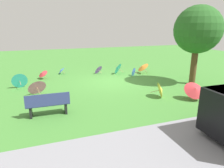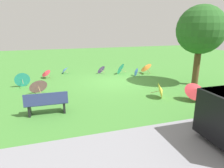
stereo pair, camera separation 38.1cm
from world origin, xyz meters
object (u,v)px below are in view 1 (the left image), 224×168
parasol_yellow_0 (161,90)px  parasol_orange_0 (143,67)px  shade_tree (198,30)px  parasol_teal_0 (117,68)px  parasol_purple_0 (98,69)px  parasol_blue_0 (133,72)px  parasol_blue_1 (61,70)px  parasol_red_2 (195,89)px  park_bench (48,104)px  parasol_pink_0 (37,86)px  parasol_teal_2 (19,80)px  parasol_red_0 (43,73)px

parasol_yellow_0 → parasol_orange_0: (-1.59, -4.81, 0.12)m
shade_tree → parasol_teal_0: size_ratio=4.76×
parasol_teal_0 → parasol_purple_0: bearing=-21.5°
parasol_teal_0 → parasol_yellow_0: bearing=91.9°
parasol_blue_0 → parasol_blue_1: size_ratio=0.87×
parasol_orange_0 → parasol_red_2: 5.69m
parasol_blue_1 → parasol_red_2: 9.13m
shade_tree → parasol_orange_0: size_ratio=4.85×
shade_tree → parasol_purple_0: shade_tree is taller
park_bench → parasol_red_2: (-6.38, 0.55, 0.05)m
park_bench → parasol_orange_0: park_bench is taller
shade_tree → parasol_red_2: shade_tree is taller
shade_tree → parasol_pink_0: (8.63, -1.05, -2.67)m
park_bench → parasol_blue_0: bearing=-140.8°
parasol_blue_1 → shade_tree: bearing=143.0°
park_bench → shade_tree: bearing=-168.3°
parasol_blue_0 → shade_tree: bearing=128.6°
parasol_teal_0 → parasol_blue_0: 1.24m
parasol_red_2 → parasol_teal_2: bearing=-32.4°
parasol_red_2 → parasol_purple_0: bearing=-68.3°
parasol_pink_0 → parasol_red_0: 3.14m
parasol_blue_1 → parasol_blue_0: bearing=153.9°
parasol_pink_0 → parasol_purple_0: parasol_pink_0 is taller
parasol_blue_0 → parasol_red_2: bearing=96.3°
parasol_teal_0 → parasol_teal_2: 6.44m
parasol_yellow_0 → parasol_orange_0: bearing=-108.3°
parasol_teal_0 → parasol_teal_2: bearing=11.9°
parasol_red_2 → parasol_orange_0: bearing=-93.8°
parasol_teal_2 → parasol_pink_0: bearing=119.5°
parasol_teal_0 → parasol_blue_0: parasol_teal_0 is taller
parasol_blue_1 → parasol_yellow_0: bearing=120.7°
parasol_teal_0 → parasol_orange_0: 1.85m
parasol_teal_0 → parasol_yellow_0: size_ratio=1.16×
parasol_yellow_0 → parasol_blue_1: (3.96, -6.66, -0.11)m
shade_tree → parasol_red_2: size_ratio=4.20×
park_bench → parasol_orange_0: (-6.76, -5.13, 0.03)m
parasol_teal_0 → parasol_teal_2: size_ratio=1.08×
parasol_pink_0 → parasol_blue_1: (-1.63, -4.22, -0.15)m
parasol_yellow_0 → shade_tree: bearing=-155.6°
parasol_purple_0 → parasol_orange_0: size_ratio=0.90×
parasol_blue_0 → parasol_orange_0: size_ratio=0.67×
parasol_red_0 → parasol_red_2: parasol_red_2 is taller
parasol_yellow_0 → parasol_blue_0: parasol_yellow_0 is taller
shade_tree → parasol_purple_0: 6.92m
shade_tree → parasol_teal_0: (3.22, -3.96, -2.68)m
shade_tree → parasol_pink_0: bearing=-7.0°
park_bench → parasol_teal_2: size_ratio=1.87×
parasol_purple_0 → parasol_blue_1: parasol_purple_0 is taller
parasol_teal_0 → parasol_teal_2: parasol_teal_2 is taller
parasol_red_0 → parasol_orange_0: parasol_orange_0 is taller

